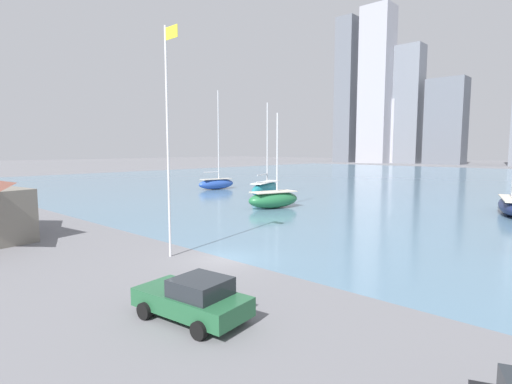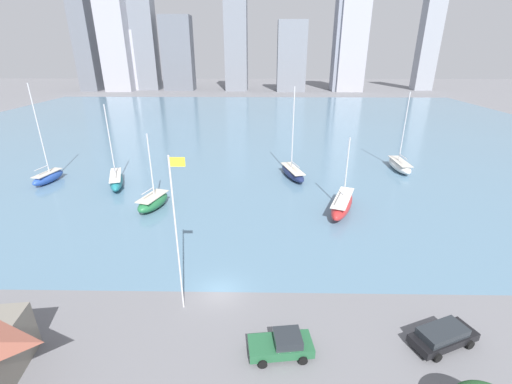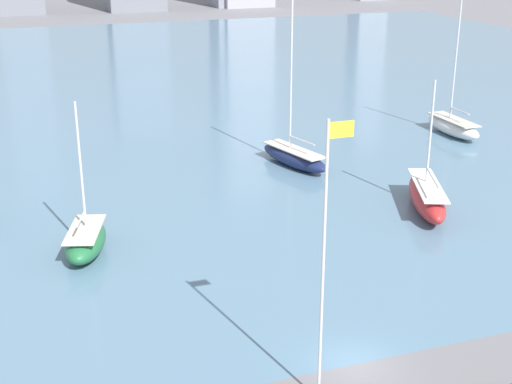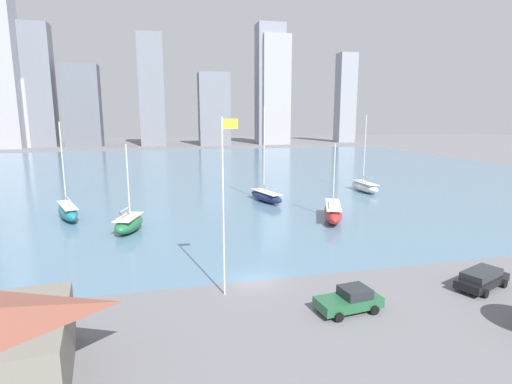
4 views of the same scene
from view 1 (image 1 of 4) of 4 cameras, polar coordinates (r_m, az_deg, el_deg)
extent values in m
plane|color=slate|center=(24.31, -4.21, -9.48)|extent=(500.00, 500.00, 0.00)
cube|color=slate|center=(87.91, 31.31, 0.97)|extent=(180.00, 140.00, 0.00)
cylinder|color=silver|center=(24.44, -12.48, 6.65)|extent=(0.14, 0.14, 13.64)
cube|color=yellow|center=(24.83, -11.97, 21.43)|extent=(1.10, 0.03, 0.70)
cube|color=slate|center=(212.57, 12.79, 13.88)|extent=(9.21, 8.93, 71.57)
cube|color=#9E9EA8|center=(204.40, 16.84, 14.28)|extent=(13.86, 11.58, 72.95)
cube|color=#A8A8B2|center=(208.31, 18.01, 8.17)|extent=(13.10, 11.36, 30.17)
cube|color=slate|center=(204.07, 20.95, 11.52)|extent=(12.01, 9.19, 54.33)
cube|color=slate|center=(195.64, 25.50, 9.05)|extent=(15.95, 10.01, 37.06)
ellipsoid|color=#236B3D|center=(44.54, 2.51, -1.10)|extent=(4.25, 6.72, 1.87)
cube|color=beige|center=(44.44, 2.51, 0.03)|extent=(3.48, 5.51, 0.10)
cube|color=#2D2D33|center=(44.61, 2.50, -1.76)|extent=(0.48, 1.12, 0.84)
cylinder|color=silver|center=(44.45, 3.05, 5.67)|extent=(0.18, 0.18, 8.63)
cylinder|color=silver|center=(43.87, 1.57, 1.47)|extent=(0.91, 2.59, 0.14)
ellipsoid|color=#19234C|center=(47.78, 32.73, -1.72)|extent=(4.68, 9.20, 1.64)
cube|color=beige|center=(47.70, 32.78, -0.80)|extent=(3.84, 7.54, 0.10)
cube|color=#2D2D33|center=(47.84, 32.69, -2.25)|extent=(0.60, 1.59, 0.74)
ellipsoid|color=#284CA8|center=(65.83, -5.69, 1.15)|extent=(3.13, 6.75, 1.73)
cube|color=#BCB7AD|center=(65.76, -5.70, 1.86)|extent=(2.56, 5.53, 0.10)
cube|color=#2D2D33|center=(65.87, -5.69, 0.74)|extent=(0.37, 1.18, 0.78)
cylinder|color=silver|center=(65.88, -5.40, 8.11)|extent=(0.18, 0.18, 14.23)
cylinder|color=silver|center=(65.22, -6.39, 2.83)|extent=(0.64, 2.77, 0.14)
ellipsoid|color=#1E757F|center=(56.31, 1.36, 0.46)|extent=(4.96, 9.04, 1.96)
cube|color=silver|center=(56.23, 1.36, 1.41)|extent=(4.07, 7.41, 0.10)
cube|color=#2D2D33|center=(56.37, 1.36, -0.08)|extent=(0.70, 1.56, 0.88)
cylinder|color=silver|center=(56.67, 1.62, 7.09)|extent=(0.18, 0.18, 11.05)
cylinder|color=silver|center=(55.05, 0.92, 2.51)|extent=(1.42, 3.52, 0.14)
cube|color=#235B38|center=(16.15, -9.24, -15.17)|extent=(4.86, 2.65, 0.72)
cube|color=#23282D|center=(15.58, -7.91, -13.27)|extent=(2.16, 2.07, 0.65)
cylinder|color=black|center=(16.13, -2.63, -16.49)|extent=(0.69, 0.37, 0.66)
cylinder|color=black|center=(14.66, -8.10, -18.96)|extent=(0.69, 0.37, 0.66)
cylinder|color=black|center=(17.94, -10.10, -14.20)|extent=(0.69, 0.37, 0.66)
cylinder|color=black|center=(16.62, -15.58, -16.01)|extent=(0.69, 0.37, 0.66)
camera|label=2|loc=(21.56, -87.89, 41.25)|focal=24.00mm
camera|label=3|loc=(37.04, -69.74, 25.21)|focal=50.00mm
camera|label=4|loc=(29.49, -80.28, 15.04)|focal=28.00mm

